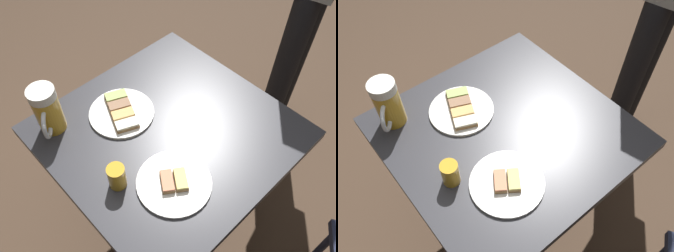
{
  "view_description": "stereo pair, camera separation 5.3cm",
  "coord_description": "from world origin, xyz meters",
  "views": [
    {
      "loc": [
        -0.51,
        -0.53,
        1.66
      ],
      "look_at": [
        0.0,
        0.0,
        0.73
      ],
      "focal_mm": 37.18,
      "sensor_mm": 36.0,
      "label": 1
    },
    {
      "loc": [
        -0.47,
        -0.57,
        1.66
      ],
      "look_at": [
        0.0,
        0.0,
        0.73
      ],
      "focal_mm": 37.18,
      "sensor_mm": 36.0,
      "label": 2
    }
  ],
  "objects": [
    {
      "name": "ground_plane",
      "position": [
        0.0,
        0.0,
        0.0
      ],
      "size": [
        6.0,
        6.0,
        0.0
      ],
      "primitive_type": "plane",
      "color": "#4C3828"
    },
    {
      "name": "cafe_table",
      "position": [
        0.0,
        0.0,
        0.56
      ],
      "size": [
        0.78,
        0.77,
        0.71
      ],
      "color": "black",
      "rests_on": "ground_plane"
    },
    {
      "name": "plate_near",
      "position": [
        -0.07,
        0.17,
        0.72
      ],
      "size": [
        0.23,
        0.23,
        0.03
      ],
      "color": "white",
      "rests_on": "cafe_table"
    },
    {
      "name": "plate_far",
      "position": [
        -0.13,
        -0.17,
        0.72
      ],
      "size": [
        0.23,
        0.23,
        0.03
      ],
      "color": "white",
      "rests_on": "cafe_table"
    },
    {
      "name": "beer_mug",
      "position": [
        -0.28,
        0.28,
        0.8
      ],
      "size": [
        0.11,
        0.13,
        0.18
      ],
      "color": "gold",
      "rests_on": "cafe_table"
    },
    {
      "name": "beer_glass_small",
      "position": [
        -0.26,
        -0.05,
        0.75
      ],
      "size": [
        0.06,
        0.06,
        0.09
      ],
      "primitive_type": "cylinder",
      "color": "gold",
      "rests_on": "cafe_table"
    }
  ]
}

